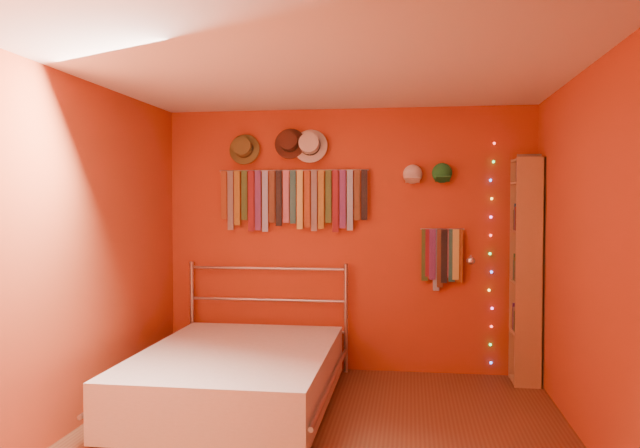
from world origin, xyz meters
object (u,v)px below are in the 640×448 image
at_px(tie_rack, 293,197).
at_px(bookshelf, 531,269).
at_px(reading_lamp, 471,260).
at_px(bed, 237,375).

height_order(tie_rack, bookshelf, bookshelf).
distance_m(reading_lamp, bed, 2.28).
relative_size(reading_lamp, bookshelf, 0.16).
distance_m(reading_lamp, bookshelf, 0.53).
bearing_deg(bookshelf, bed, -158.44).
bearing_deg(reading_lamp, tie_rack, 173.96).
xyz_separation_m(tie_rack, reading_lamp, (1.65, -0.17, -0.57)).
height_order(tie_rack, reading_lamp, tie_rack).
height_order(reading_lamp, bed, reading_lamp).
bearing_deg(reading_lamp, bed, -153.72).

